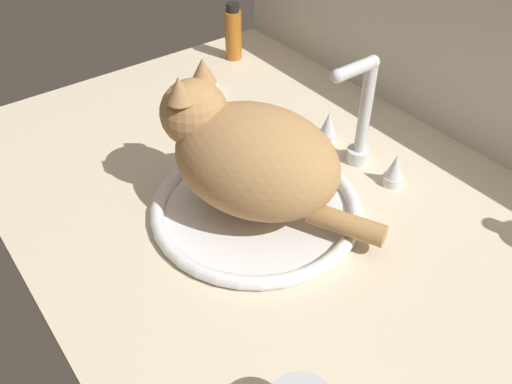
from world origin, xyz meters
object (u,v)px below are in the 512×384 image
object	(u,v)px
faucet	(360,125)
toothbrush	(221,104)
sink_basin	(256,208)
cat	(246,154)
amber_bottle	(233,33)

from	to	relation	value
faucet	toothbrush	bearing A→B (deg)	-163.75
sink_basin	toothbrush	xyz separation A→B (cm)	(-28.53, 12.80, -0.26)
cat	toothbrush	world-z (taller)	cat
faucet	cat	xyz separation A→B (cm)	(-1.49, -21.84, 2.93)
toothbrush	cat	bearing A→B (deg)	-26.57
faucet	cat	world-z (taller)	cat
sink_basin	toothbrush	size ratio (longest dim) A/B	2.06
toothbrush	amber_bottle	bearing A→B (deg)	138.13
faucet	amber_bottle	size ratio (longest dim) A/B	1.56
toothbrush	faucet	bearing A→B (deg)	16.25
faucet	sink_basin	bearing A→B (deg)	-90.00
amber_bottle	toothbrush	size ratio (longest dim) A/B	0.81
sink_basin	toothbrush	distance (cm)	31.27
amber_bottle	toothbrush	world-z (taller)	amber_bottle
faucet	toothbrush	world-z (taller)	faucet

